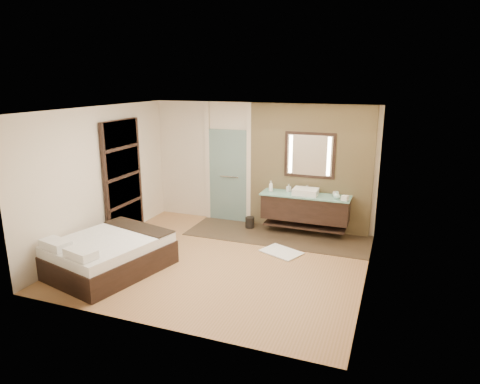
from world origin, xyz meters
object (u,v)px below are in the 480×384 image
at_px(bed, 108,254).
at_px(waste_bin, 250,223).
at_px(vanity, 305,208).
at_px(mirror_unit, 310,155).

xyz_separation_m(bed, waste_bin, (1.55, 2.87, -0.17)).
distance_m(bed, waste_bin, 3.27).
height_order(vanity, waste_bin, vanity).
height_order(bed, waste_bin, bed).
relative_size(vanity, mirror_unit, 1.75).
bearing_deg(waste_bin, bed, -118.37).
distance_m(vanity, mirror_unit, 1.10).
distance_m(mirror_unit, waste_bin, 1.97).
relative_size(mirror_unit, bed, 0.49).
relative_size(mirror_unit, waste_bin, 4.28).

